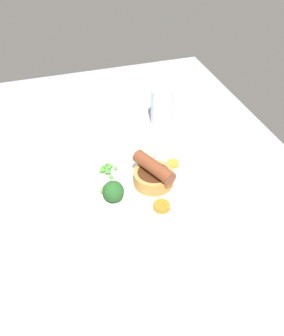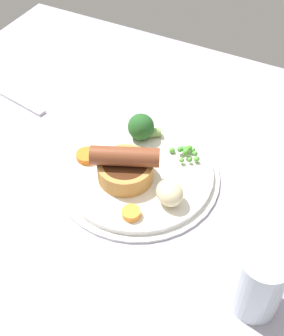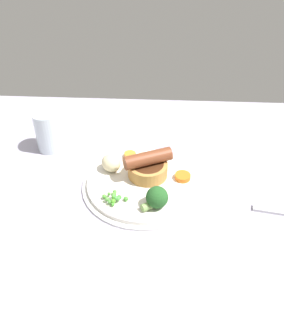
% 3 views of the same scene
% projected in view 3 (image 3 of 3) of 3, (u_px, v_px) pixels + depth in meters
% --- Properties ---
extents(dining_table, '(1.10, 0.80, 0.03)m').
position_uv_depth(dining_table, '(117.00, 193.00, 0.82)').
color(dining_table, '#9E99AD').
rests_on(dining_table, ground).
extents(dinner_plate, '(0.26, 0.26, 0.01)m').
position_uv_depth(dinner_plate, '(143.00, 184.00, 0.82)').
color(dinner_plate, silver).
rests_on(dinner_plate, dining_table).
extents(sausage_pudding, '(0.11, 0.09, 0.06)m').
position_uv_depth(sausage_pudding, '(148.00, 166.00, 0.81)').
color(sausage_pudding, '#BC8442').
rests_on(sausage_pudding, dinner_plate).
extents(pea_pile, '(0.05, 0.04, 0.02)m').
position_uv_depth(pea_pile, '(114.00, 197.00, 0.76)').
color(pea_pile, green).
rests_on(pea_pile, dinner_plate).
extents(broccoli_floret_near, '(0.06, 0.05, 0.05)m').
position_uv_depth(broccoli_floret_near, '(156.00, 198.00, 0.74)').
color(broccoli_floret_near, '#235623').
rests_on(broccoli_floret_near, dinner_plate).
extents(potato_chunk_0, '(0.06, 0.06, 0.04)m').
position_uv_depth(potato_chunk_0, '(111.00, 163.00, 0.83)').
color(potato_chunk_0, beige).
rests_on(potato_chunk_0, dinner_plate).
extents(carrot_slice_0, '(0.04, 0.04, 0.01)m').
position_uv_depth(carrot_slice_0, '(183.00, 177.00, 0.81)').
color(carrot_slice_0, orange).
rests_on(carrot_slice_0, dinner_plate).
extents(carrot_slice_4, '(0.03, 0.03, 0.01)m').
position_uv_depth(carrot_slice_4, '(130.00, 155.00, 0.87)').
color(carrot_slice_4, orange).
rests_on(carrot_slice_4, dinner_plate).
extents(drinking_glass, '(0.06, 0.06, 0.10)m').
position_uv_depth(drinking_glass, '(48.00, 131.00, 0.90)').
color(drinking_glass, silver).
rests_on(drinking_glass, dining_table).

